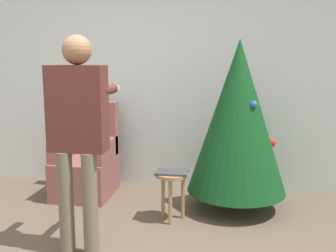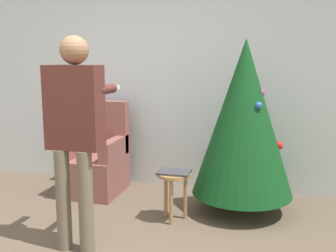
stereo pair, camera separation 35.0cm
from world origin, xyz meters
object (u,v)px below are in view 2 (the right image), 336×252
object	(u,v)px
person_standing	(75,123)
side_stool	(174,183)
armchair	(97,162)
christmas_tree	(244,118)

from	to	relation	value
person_standing	side_stool	xyz separation A→B (m)	(0.63, 0.75, -0.68)
armchair	side_stool	bearing A→B (deg)	-28.58
person_standing	side_stool	size ratio (longest dim) A/B	3.68
person_standing	armchair	bearing A→B (deg)	108.95
person_standing	side_stool	distance (m)	1.19
armchair	person_standing	xyz separation A→B (m)	(0.46, -1.34, 0.69)
armchair	person_standing	world-z (taller)	person_standing
christmas_tree	armchair	xyz separation A→B (m)	(-1.71, 0.19, -0.62)
christmas_tree	person_standing	world-z (taller)	christmas_tree
christmas_tree	side_stool	distance (m)	0.95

